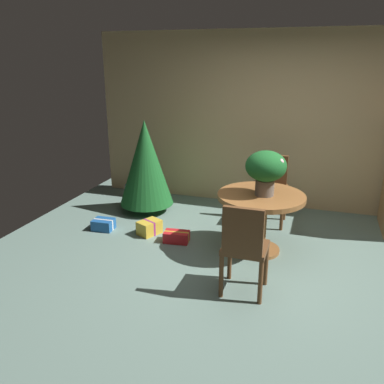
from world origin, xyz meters
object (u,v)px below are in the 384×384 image
object	(u,v)px
holiday_tree	(146,163)
gift_box_blue	(103,224)
flower_vase	(266,168)
gift_box_red	(177,237)
wooden_chair_near	(244,245)
gift_box_gold	(149,227)
wooden_chair_far	(272,185)
round_dining_table	(260,209)

from	to	relation	value
holiday_tree	gift_box_blue	world-z (taller)	holiday_tree
flower_vase	gift_box_red	world-z (taller)	flower_vase
holiday_tree	gift_box_blue	bearing A→B (deg)	-107.30
gift_box_blue	gift_box_red	xyz separation A→B (m)	(1.07, -0.05, -0.00)
wooden_chair_near	holiday_tree	world-z (taller)	holiday_tree
gift_box_gold	gift_box_red	world-z (taller)	gift_box_gold
wooden_chair_near	gift_box_gold	bearing A→B (deg)	144.72
holiday_tree	gift_box_red	bearing A→B (deg)	-47.88
wooden_chair_far	gift_box_red	distance (m)	1.53
round_dining_table	flower_vase	distance (m)	0.50
flower_vase	gift_box_blue	size ratio (longest dim) A/B	1.81
wooden_chair_near	holiday_tree	size ratio (longest dim) A/B	0.69
flower_vase	gift_box_gold	distance (m)	1.75
flower_vase	gift_box_gold	world-z (taller)	flower_vase
round_dining_table	wooden_chair_near	world-z (taller)	wooden_chair_near
flower_vase	holiday_tree	bearing A→B (deg)	155.60
round_dining_table	holiday_tree	bearing A→B (deg)	155.73
gift_box_gold	wooden_chair_near	bearing A→B (deg)	-35.28
round_dining_table	gift_box_red	distance (m)	1.13
round_dining_table	flower_vase	bearing A→B (deg)	-30.48
round_dining_table	wooden_chair_near	size ratio (longest dim) A/B	1.07
gift_box_gold	round_dining_table	bearing A→B (deg)	-1.70
gift_box_red	flower_vase	bearing A→B (deg)	2.52
round_dining_table	gift_box_gold	distance (m)	1.51
gift_box_red	gift_box_blue	bearing A→B (deg)	177.45
gift_box_gold	gift_box_blue	xyz separation A→B (m)	(-0.65, -0.06, -0.02)
wooden_chair_far	gift_box_gold	bearing A→B (deg)	-147.07
wooden_chair_near	gift_box_blue	bearing A→B (deg)	155.41
wooden_chair_far	gift_box_blue	size ratio (longest dim) A/B	3.30
wooden_chair_far	wooden_chair_near	world-z (taller)	wooden_chair_near
wooden_chair_far	holiday_tree	world-z (taller)	holiday_tree
flower_vase	gift_box_blue	xyz separation A→B (m)	(-2.12, 0.00, -0.96)
flower_vase	gift_box_red	bearing A→B (deg)	-177.48
flower_vase	gift_box_gold	size ratio (longest dim) A/B	1.46
wooden_chair_near	gift_box_gold	distance (m)	1.82
wooden_chair_near	gift_box_blue	size ratio (longest dim) A/B	3.32
flower_vase	holiday_tree	distance (m)	2.06
wooden_chair_far	gift_box_blue	distance (m)	2.36
wooden_chair_near	gift_box_red	world-z (taller)	wooden_chair_near
round_dining_table	flower_vase	xyz separation A→B (m)	(0.04, -0.02, 0.49)
gift_box_gold	gift_box_blue	size ratio (longest dim) A/B	1.23
wooden_chair_near	holiday_tree	bearing A→B (deg)	135.41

